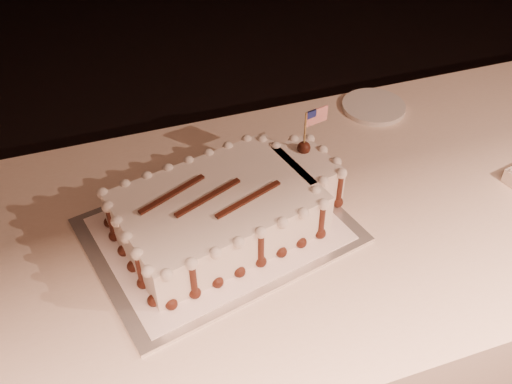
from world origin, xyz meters
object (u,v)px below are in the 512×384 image
object	(u,v)px
banquet_table	(329,311)
cake_board	(219,230)
side_plate	(374,107)
sheet_cake	(229,207)

from	to	relation	value
banquet_table	cake_board	xyz separation A→B (m)	(-0.28, 0.01, 0.38)
banquet_table	cake_board	world-z (taller)	cake_board
cake_board	side_plate	xyz separation A→B (m)	(0.51, 0.30, 0.00)
side_plate	cake_board	bearing A→B (deg)	-149.58
cake_board	side_plate	size ratio (longest dim) A/B	3.05
sheet_cake	side_plate	bearing A→B (deg)	31.23
banquet_table	sheet_cake	distance (m)	0.50
sheet_cake	side_plate	world-z (taller)	sheet_cake
side_plate	sheet_cake	bearing A→B (deg)	-148.77
cake_board	side_plate	bearing A→B (deg)	17.52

